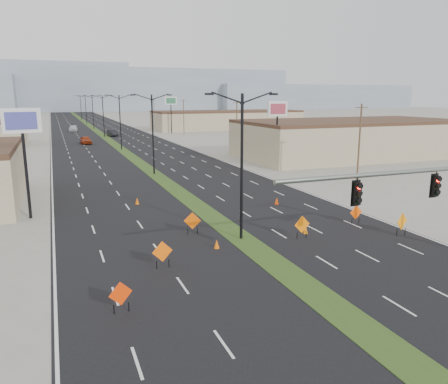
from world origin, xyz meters
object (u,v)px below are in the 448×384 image
object	(u,v)px
streetlight_2	(120,120)
cone_0	(217,244)
construction_sign_5	(356,213)
cone_3	(137,201)
streetlight_5	(86,108)
car_left	(86,140)
construction_sign_4	(402,222)
pole_sign_east_far	(171,103)
car_mid	(112,133)
pole_sign_east_near	(277,114)
streetlight_6	(81,107)
pole_sign_west	(22,130)
construction_sign_1	(162,252)
car_far	(73,129)
construction_sign_0	(121,295)
cone_1	(306,230)
streetlight_3	(103,114)
streetlight_4	(93,111)
streetlight_1	(153,132)
construction_sign_2	(192,222)
cone_2	(277,201)
construction_sign_3	(302,225)
streetlight_0	(242,163)

from	to	relation	value
streetlight_2	cone_0	world-z (taller)	streetlight_2
construction_sign_5	cone_3	bearing A→B (deg)	135.87
streetlight_5	car_left	bearing A→B (deg)	-94.40
construction_sign_4	pole_sign_east_far	bearing A→B (deg)	67.20
construction_sign_5	pole_sign_east_far	distance (m)	89.30
car_mid	construction_sign_4	size ratio (longest dim) A/B	2.88
pole_sign_east_near	streetlight_5	bearing A→B (deg)	94.00
car_left	streetlight_5	bearing A→B (deg)	81.04
streetlight_6	pole_sign_west	distance (m)	157.48
streetlight_5	streetlight_6	world-z (taller)	same
streetlight_5	construction_sign_1	distance (m)	143.47
cone_0	streetlight_5	bearing A→B (deg)	89.07
car_far	pole_sign_east_far	xyz separation A→B (m)	(24.44, -15.89, 7.09)
streetlight_2	pole_sign_east_far	distance (m)	37.48
construction_sign_0	cone_0	world-z (taller)	construction_sign_0
car_mid	construction_sign_1	bearing A→B (deg)	-102.90
cone_1	pole_sign_east_near	bearing A→B (deg)	66.13
streetlight_3	streetlight_6	size ratio (longest dim) A/B	1.00
streetlight_2	streetlight_4	distance (m)	56.00
construction_sign_1	construction_sign_5	world-z (taller)	construction_sign_1
streetlight_2	car_left	xyz separation A→B (m)	(-5.50, 12.58, -4.60)
streetlight_1	construction_sign_2	distance (m)	26.35
car_far	streetlight_5	bearing A→B (deg)	84.56
construction_sign_5	cone_2	bearing A→B (deg)	105.52
pole_sign_east_near	streetlight_6	bearing A→B (deg)	92.35
car_mid	construction_sign_1	world-z (taller)	construction_sign_1
car_left	pole_sign_east_far	size ratio (longest dim) A/B	0.50
construction_sign_3	pole_sign_west	world-z (taller)	pole_sign_west
streetlight_5	construction_sign_1	xyz separation A→B (m)	(-6.40, -143.26, -4.44)
streetlight_4	pole_sign_east_far	world-z (taller)	streetlight_4
construction_sign_0	pole_sign_east_far	bearing A→B (deg)	58.49
construction_sign_3	construction_sign_4	world-z (taller)	construction_sign_4
construction_sign_0	construction_sign_4	size ratio (longest dim) A/B	0.90
car_left	cone_3	world-z (taller)	car_left
cone_1	streetlight_4	bearing A→B (deg)	92.46
streetlight_1	car_mid	distance (m)	57.16
streetlight_6	cone_3	size ratio (longest dim) A/B	16.17
construction_sign_1	streetlight_5	bearing A→B (deg)	80.99
cone_2	pole_sign_west	distance (m)	22.39
construction_sign_5	construction_sign_2	bearing A→B (deg)	166.73
cone_0	cone_2	bearing A→B (deg)	44.48
streetlight_0	car_far	size ratio (longest dim) A/B	1.87
streetlight_6	pole_sign_east_far	size ratio (longest dim) A/B	1.04
streetlight_2	pole_sign_east_near	bearing A→B (deg)	-60.21
construction_sign_1	construction_sign_2	bearing A→B (deg)	50.77
cone_1	car_left	bearing A→B (deg)	98.49
car_mid	cone_2	xyz separation A→B (m)	(4.98, -77.00, -0.49)
cone_0	pole_sign_east_far	xyz separation A→B (m)	(20.46, 89.95, 7.56)
construction_sign_0	pole_sign_east_far	distance (m)	100.62
streetlight_3	cone_2	xyz separation A→B (m)	(7.05, -76.07, -5.09)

